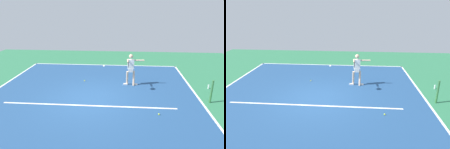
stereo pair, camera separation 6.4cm
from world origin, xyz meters
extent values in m
plane|color=#2D754C|center=(0.00, 0.00, 0.00)|extent=(20.36, 20.36, 0.00)
cube|color=navy|center=(0.00, 0.00, 0.00)|extent=(10.25, 11.26, 0.00)
cube|color=white|center=(0.00, -5.58, 0.00)|extent=(10.25, 0.10, 0.01)
cube|color=white|center=(-5.07, 0.00, 0.00)|extent=(0.10, 11.26, 0.01)
cube|color=white|center=(0.00, 0.71, 0.00)|extent=(7.69, 0.10, 0.01)
cube|color=white|center=(0.00, -5.38, 0.00)|extent=(0.10, 0.30, 0.01)
cylinder|color=#38753D|center=(-5.42, 0.00, 0.54)|extent=(0.09, 0.09, 1.07)
cylinder|color=beige|center=(-2.04, -1.88, 0.40)|extent=(0.12, 0.29, 0.82)
cube|color=white|center=(-2.13, -1.88, 0.04)|extent=(0.24, 0.11, 0.07)
cylinder|color=beige|center=(-1.69, -1.86, 0.40)|extent=(0.12, 0.29, 0.82)
cube|color=white|center=(-1.60, -1.86, 0.04)|extent=(0.24, 0.11, 0.07)
cube|color=white|center=(-1.86, -1.87, 0.86)|extent=(0.25, 0.21, 0.20)
cube|color=white|center=(-1.86, -1.87, 1.18)|extent=(0.35, 0.19, 0.53)
sphere|color=beige|center=(-1.86, -1.87, 1.61)|extent=(0.22, 0.22, 0.22)
cylinder|color=beige|center=(-2.30, -1.89, 1.40)|extent=(0.53, 0.10, 0.08)
cylinder|color=beige|center=(-1.70, -1.60, 1.43)|extent=(0.10, 0.53, 0.08)
cylinder|color=black|center=(-1.72, -1.22, 1.43)|extent=(0.04, 0.22, 0.03)
torus|color=black|center=(-1.73, -0.98, 1.43)|extent=(0.04, 0.29, 0.29)
cylinder|color=silver|center=(-1.73, -0.98, 1.43)|extent=(0.01, 0.25, 0.25)
sphere|color=#CCE033|center=(-2.99, 1.27, 0.03)|extent=(0.07, 0.07, 0.07)
sphere|color=yellow|center=(0.75, -2.22, 0.03)|extent=(0.07, 0.07, 0.07)
cylinder|color=white|center=(-5.94, -1.63, 0.11)|extent=(0.07, 0.07, 0.22)
camera|label=1|loc=(-1.66, 8.64, 4.23)|focal=32.90mm
camera|label=2|loc=(-1.73, 8.63, 4.23)|focal=32.90mm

